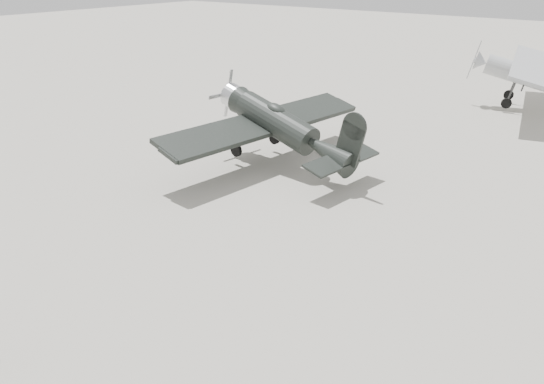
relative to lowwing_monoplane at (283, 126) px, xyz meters
The scene contains 3 objects.
ground 10.08m from the lowwing_monoplane, 64.46° to the right, with size 160.00×160.00×0.00m, color #AAA696.
lowwing_monoplane is the anchor object (origin of this frame).
highwing_monoplane 17.72m from the lowwing_monoplane, 68.68° to the left, with size 8.42×11.78×3.33m.
Camera 1 is at (8.11, -8.34, 8.14)m, focal length 35.00 mm.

